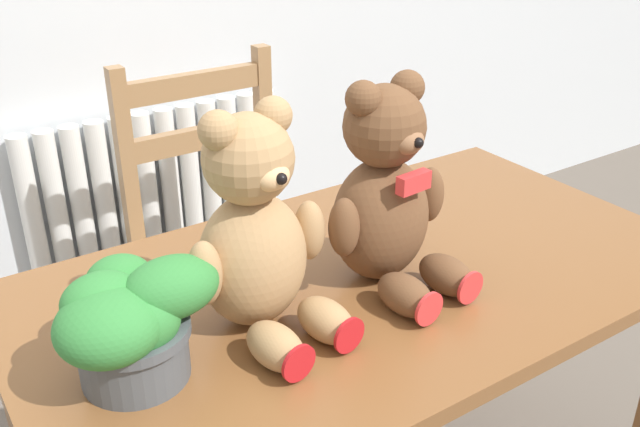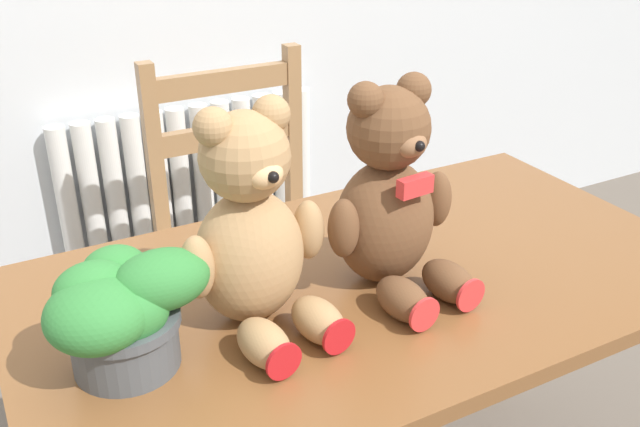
% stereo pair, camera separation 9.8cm
% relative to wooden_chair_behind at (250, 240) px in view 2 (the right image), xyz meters
% --- Properties ---
extents(radiator, '(0.87, 0.10, 0.70)m').
position_rel_wooden_chair_behind_xyz_m(radiator, '(0.00, 0.48, -0.15)').
color(radiator, white).
rests_on(radiator, ground_plane).
extents(dining_table, '(1.26, 0.70, 0.71)m').
position_rel_wooden_chair_behind_xyz_m(dining_table, '(-0.04, -0.66, 0.14)').
color(dining_table, brown).
rests_on(dining_table, ground_plane).
extents(wooden_chair_behind, '(0.44, 0.42, 0.95)m').
position_rel_wooden_chair_behind_xyz_m(wooden_chair_behind, '(0.00, 0.00, 0.00)').
color(wooden_chair_behind, '#997047').
rests_on(wooden_chair_behind, ground_plane).
extents(teddy_bear_left, '(0.26, 0.27, 0.37)m').
position_rel_wooden_chair_behind_xyz_m(teddy_bear_left, '(-0.27, -0.68, 0.41)').
color(teddy_bear_left, tan).
rests_on(teddy_bear_left, dining_table).
extents(teddy_bear_right, '(0.26, 0.27, 0.37)m').
position_rel_wooden_chair_behind_xyz_m(teddy_bear_right, '(-0.02, -0.68, 0.41)').
color(teddy_bear_right, brown).
rests_on(teddy_bear_right, dining_table).
extents(potted_plant, '(0.24, 0.20, 0.18)m').
position_rel_wooden_chair_behind_xyz_m(potted_plant, '(-0.49, -0.71, 0.35)').
color(potted_plant, '#4C5156').
rests_on(potted_plant, dining_table).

